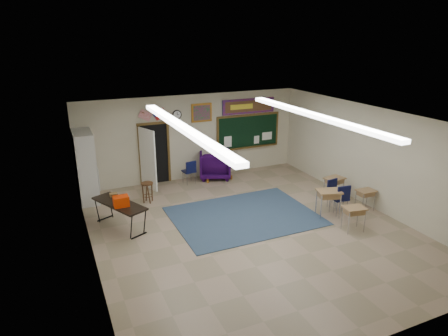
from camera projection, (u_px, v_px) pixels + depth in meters
name	position (u px, v px, depth m)	size (l,w,h in m)	color
floor	(251.00, 229.00, 10.68)	(9.00, 9.00, 0.00)	gray
back_wall	(192.00, 137.00, 14.09)	(8.00, 0.04, 3.00)	beige
front_wall	(385.00, 265.00, 6.30)	(8.00, 0.04, 3.00)	beige
left_wall	(89.00, 202.00, 8.65)	(0.04, 9.00, 3.00)	beige
right_wall	(372.00, 158.00, 11.74)	(0.04, 9.00, 3.00)	beige
ceiling	(253.00, 119.00, 9.72)	(8.00, 9.00, 0.04)	beige
area_rug	(244.00, 216.00, 11.44)	(4.00, 3.00, 0.02)	#2D4057
fluorescent_strips	(253.00, 121.00, 9.73)	(3.86, 6.00, 0.10)	white
doorway	(153.00, 155.00, 13.52)	(1.10, 0.89, 2.16)	black
chalkboard	(248.00, 132.00, 14.92)	(2.55, 0.14, 1.30)	brown
bulletin_board	(249.00, 106.00, 14.60)	(2.10, 0.05, 0.55)	#A0190D
framed_art_print	(202.00, 113.00, 13.92)	(0.75, 0.05, 0.65)	#A96B20
wall_clock	(177.00, 115.00, 13.58)	(0.32, 0.05, 0.32)	black
wall_flags	(152.00, 113.00, 13.18)	(1.16, 0.06, 0.70)	red
storage_cabinet	(86.00, 167.00, 12.22)	(0.59, 1.25, 2.20)	#BABBB6
wingback_armchair	(215.00, 164.00, 14.38)	(1.07, 1.11, 1.01)	#1F0533
student_chair_reading	(189.00, 172.00, 13.83)	(0.42, 0.42, 0.84)	#080C32
student_chair_desk_a	(339.00, 199.00, 11.47)	(0.46, 0.46, 0.92)	#080C32
student_chair_desk_b	(336.00, 194.00, 11.87)	(0.43, 0.43, 0.86)	#080C32
student_desk_front_left	(328.00, 202.00, 11.30)	(0.77, 0.66, 0.79)	#9C7C48
student_desk_front_right	(334.00, 187.00, 12.51)	(0.67, 0.55, 0.71)	#9C7C48
student_desk_back_left	(354.00, 218.00, 10.49)	(0.62, 0.51, 0.67)	#9C7C48
student_desk_back_right	(365.00, 199.00, 11.74)	(0.53, 0.40, 0.63)	#9C7C48
folding_table	(120.00, 214.00, 10.66)	(1.26, 1.82, 0.99)	black
wooden_stool	(148.00, 192.00, 12.30)	(0.36, 0.36, 0.64)	#4A3216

